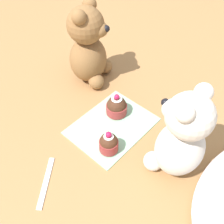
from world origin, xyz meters
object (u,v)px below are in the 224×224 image
Objects in this scene: teddy_bear_tan at (88,47)px; teaspoon at (47,183)px; cupcake_near_tan_bear at (117,106)px; cupcake_near_cream_bear at (109,143)px; teddy_bear_cream at (181,137)px.

teddy_bear_tan reaches higher than teaspoon.
cupcake_near_tan_bear is (0.06, 0.16, -0.08)m from teddy_bear_tan.
cupcake_near_tan_bear is 0.52× the size of teaspoon.
cupcake_near_cream_bear is at bearing 32.86° from cupcake_near_tan_bear.
teddy_bear_tan is 0.19m from cupcake_near_tan_bear.
teddy_bear_cream reaches higher than cupcake_near_tan_bear.
teddy_bear_tan is (-0.09, -0.37, 0.01)m from teddy_bear_cream.
teaspoon is (0.23, -0.18, -0.10)m from teddy_bear_cream.
teddy_bear_tan reaches higher than teddy_bear_cream.
cupcake_near_cream_bear is 0.97× the size of cupcake_near_tan_bear.
cupcake_near_tan_bear is at bearing -147.14° from cupcake_near_cream_bear.
cupcake_near_cream_bear is at bearing 126.90° from teaspoon.
teddy_bear_tan is 3.64× the size of cupcake_near_tan_bear.
cupcake_near_tan_bear is (-0.10, -0.07, -0.00)m from cupcake_near_cream_bear.
teddy_bear_cream is 3.56× the size of cupcake_near_cream_bear.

